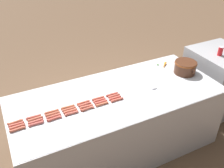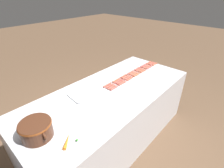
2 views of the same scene
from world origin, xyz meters
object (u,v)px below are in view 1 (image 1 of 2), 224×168
Objects in this scene: hot_dog_13 at (114,96)px; bean_pot at (185,67)px; hot_dog_7 at (16,124)px; hot_dog_12 at (99,100)px; hot_dog_2 at (51,112)px; hot_dog_6 at (112,94)px; hot_dog_24 at (72,113)px; hot_dog_10 at (69,109)px; hot_dog_25 at (87,109)px; hot_dog_5 at (98,98)px; hot_dog_9 at (53,114)px; hot_dog_11 at (85,104)px; hot_dog_1 at (33,117)px; carrot at (164,65)px; hot_dog_18 at (86,106)px; hot_dog_27 at (117,100)px; hot_dog_0 at (15,122)px; hot_dog_17 at (70,111)px; hot_dog_15 at (36,121)px; hot_dog_8 at (35,119)px; hot_dog_26 at (102,104)px; hot_dog_19 at (101,102)px; hot_dog_21 at (17,129)px; serving_spoon at (156,90)px; hot_dog_22 at (36,124)px; hot_dog_16 at (54,116)px; hot_dog_4 at (83,102)px; back_cabinet at (216,81)px; soda_can at (220,51)px; hot_dog_3 at (68,107)px; hot_dog_14 at (17,127)px; hot_dog_23 at (54,119)px.

hot_dog_13 is 1.07m from bean_pot.
hot_dog_12 is at bearing 89.96° from hot_dog_7.
hot_dog_6 is at bearing 89.89° from hot_dog_2.
hot_dog_24 is at bearing -84.74° from bean_pot.
hot_dog_10 is 0.19m from hot_dog_25.
hot_dog_5 and hot_dog_9 have the same top height.
bean_pot is at bearing 92.79° from hot_dog_11.
hot_dog_1 is 0.43× the size of bean_pot.
bean_pot is 0.30m from carrot.
carrot is (-0.37, 1.28, 0.00)m from hot_dog_18.
hot_dog_0 is at bearing -96.47° from hot_dog_27.
hot_dog_15 is at bearing -89.80° from hot_dog_17.
hot_dog_8 and hot_dog_26 have the same top height.
hot_dog_19 is at bearing 1.87° from hot_dog_12.
hot_dog_17 is 0.53m from hot_dog_27.
hot_dog_9 is 0.18m from hot_dog_15.
hot_dog_17 is at bearing -86.18° from bean_pot.
hot_dog_5 is at bearing 97.42° from hot_dog_21.
hot_dog_9 is (0.04, -0.70, 0.00)m from hot_dog_6.
serving_spoon is at bearing 82.96° from hot_dog_11.
hot_dog_8 is at bearing 174.13° from hot_dog_22.
hot_dog_19 and hot_dog_26 have the same top height.
hot_dog_6 is at bearing 96.62° from hot_dog_16.
bean_pot reaches higher than hot_dog_9.
hot_dog_4 is 1.00× the size of hot_dog_9.
hot_dog_27 is at bearing -5.04° from hot_dog_13.
back_cabinet is 6.20× the size of hot_dog_8.
hot_dog_12 is 1.87m from soda_can.
back_cabinet reaches higher than hot_dog_22.
hot_dog_7 is at bearing -98.31° from hot_dog_24.
hot_dog_3 is (0.00, 0.36, 0.00)m from hot_dog_1.
hot_dog_7 is 0.19m from hot_dog_22.
hot_dog_9 is 0.35m from hot_dog_11.
hot_dog_17 is (0.00, 0.53, 0.00)m from hot_dog_14.
soda_can is at bearing 93.70° from hot_dog_22.
hot_dog_5 is at bearing 93.03° from hot_dog_8.
soda_can is at bearing 92.00° from bean_pot.
serving_spoon is at bearing 84.09° from hot_dog_1.
back_cabinet reaches higher than hot_dog_10.
hot_dog_18 is 0.18m from hot_dog_24.
hot_dog_0 is 2.14m from bean_pot.
hot_dog_23 is (0.08, -0.71, 0.00)m from hot_dog_13.
hot_dog_7 is (0.04, -0.53, 0.00)m from hot_dog_3.
hot_dog_12 is at bearing -86.00° from back_cabinet.
hot_dog_12 is at bearing -77.14° from hot_dog_6.
hot_dog_2 is at bearing -90.23° from hot_dog_5.
hot_dog_4 is 1.00× the size of hot_dog_22.
serving_spoon is at bearing 88.75° from hot_dog_22.
hot_dog_26 is at bearing 89.97° from hot_dog_24.
bean_pot is (-0.03, 1.42, 0.08)m from hot_dog_4.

